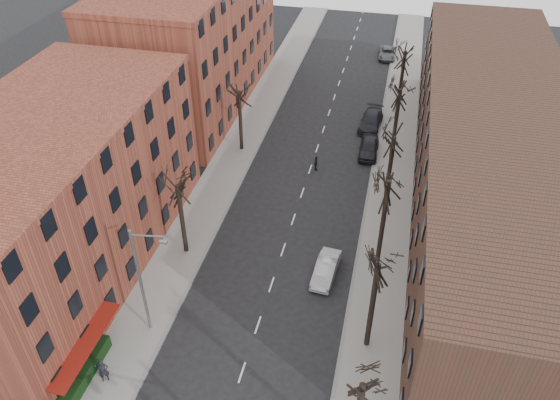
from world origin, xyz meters
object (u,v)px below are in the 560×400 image
Objects in this scene: silver_sedan at (326,269)px; pedestrian_a at (103,371)px; parked_car_mid at (371,121)px; parked_car_near at (369,147)px; bicycle at (94,365)px.

pedestrian_a reaches higher than silver_sedan.
pedestrian_a reaches higher than parked_car_mid.
parked_car_near is (1.45, 18.25, 0.09)m from silver_sedan.
parked_car_near is 5.60m from parked_car_mid.
parked_car_near is 2.62× the size of pedestrian_a.
pedestrian_a is (-13.19, -36.23, 0.27)m from parked_car_mid.
silver_sedan is 0.92× the size of parked_car_near.
pedestrian_a is at bearing -105.19° from parked_car_mid.
pedestrian_a is 1.17× the size of bicycle.
silver_sedan is 17.30m from pedestrian_a.
bicycle is at bearing -133.37° from silver_sedan.
silver_sedan is 2.82× the size of bicycle.
parked_car_near reaches higher than bicycle.
bicycle is (-13.12, -11.80, -0.16)m from silver_sedan.
parked_car_mid is at bearing 33.76° from pedestrian_a.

